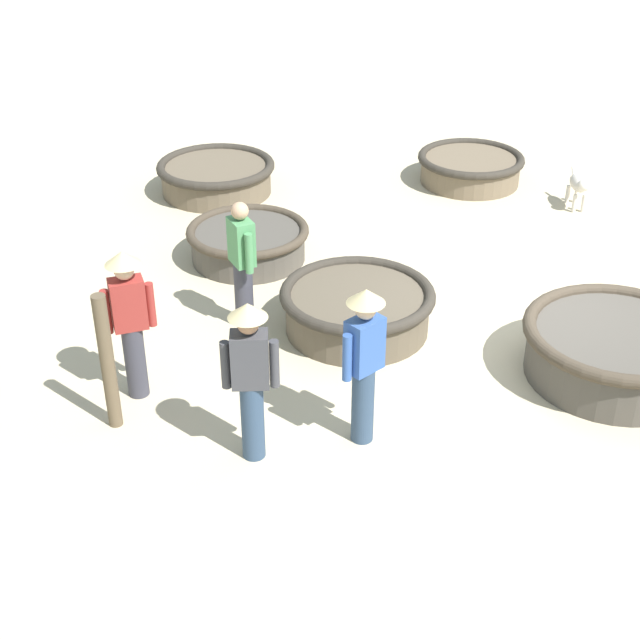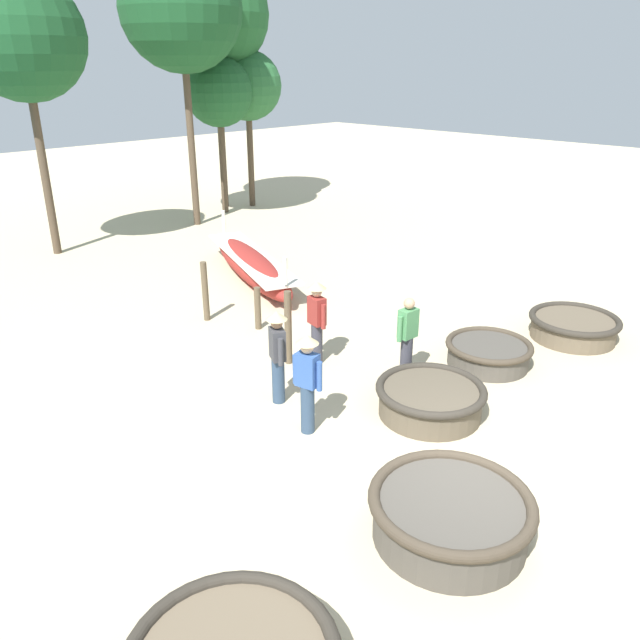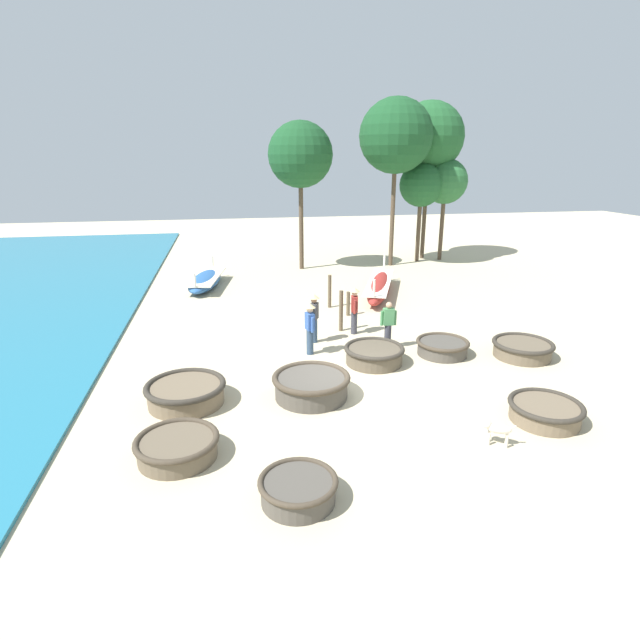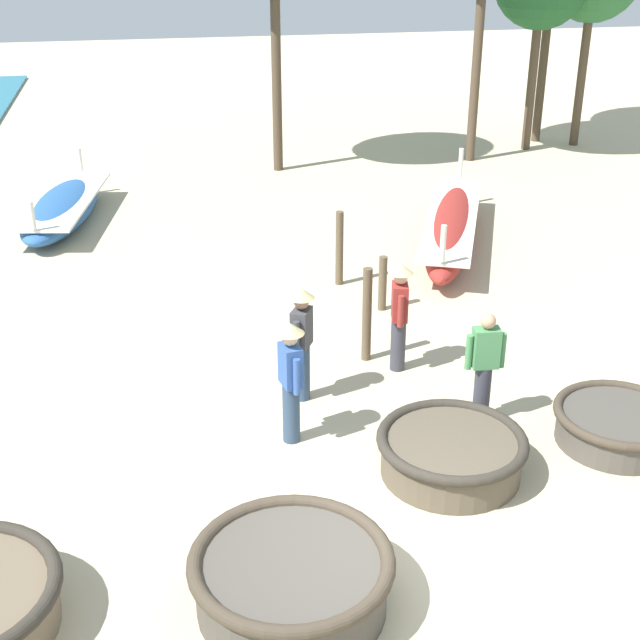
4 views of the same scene
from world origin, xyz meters
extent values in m
plane|color=#C6B793|center=(0.00, 0.00, 0.00)|extent=(80.00, 80.00, 0.00)
cylinder|color=#4C473F|center=(-1.00, -0.21, 0.28)|extent=(1.87, 1.87, 0.55)
torus|color=#42382B|center=(-1.00, -0.21, 0.55)|extent=(2.02, 2.02, 0.15)
cylinder|color=brown|center=(1.23, 1.65, 0.24)|extent=(1.68, 1.68, 0.47)
torus|color=#332D26|center=(1.23, 1.65, 0.47)|extent=(1.82, 1.82, 0.13)
cylinder|color=#4C473F|center=(3.54, 1.92, 0.21)|extent=(1.53, 1.53, 0.42)
torus|color=#42382B|center=(3.54, 1.92, 0.42)|extent=(1.65, 1.65, 0.12)
ellipsoid|color=#285693|center=(-4.08, 12.06, 0.31)|extent=(1.99, 4.52, 0.61)
cube|color=silver|center=(-4.08, 12.06, 0.50)|extent=(1.98, 4.18, 0.06)
cylinder|color=silver|center=(-3.74, 14.04, 0.84)|extent=(0.10, 0.10, 0.55)
cylinder|color=silver|center=(-4.41, 10.08, 0.84)|extent=(0.10, 0.10, 0.55)
ellipsoid|color=maroon|center=(3.69, 9.20, 0.36)|extent=(2.99, 5.63, 0.72)
cube|color=silver|center=(3.69, 9.20, 0.59)|extent=(2.86, 5.22, 0.06)
cylinder|color=silver|center=(4.67, 11.63, 0.99)|extent=(0.10, 0.10, 0.65)
cylinder|color=silver|center=(2.71, 6.77, 0.99)|extent=(0.10, 0.10, 0.65)
cylinder|color=#2D425B|center=(-0.54, 2.72, 0.41)|extent=(0.22, 0.22, 0.82)
cube|color=#33569E|center=(-0.54, 2.72, 1.09)|extent=(0.28, 0.38, 0.54)
sphere|color=#DBB28E|center=(-0.54, 2.72, 1.47)|extent=(0.20, 0.20, 0.20)
cylinder|color=#33569E|center=(-0.59, 2.94, 1.04)|extent=(0.09, 0.09, 0.48)
cylinder|color=#33569E|center=(-0.50, 2.51, 1.04)|extent=(0.09, 0.09, 0.48)
cone|color=#D1BC84|center=(-0.54, 2.72, 1.60)|extent=(0.36, 0.36, 0.14)
cylinder|color=#383842|center=(2.00, 2.74, 0.41)|extent=(0.22, 0.22, 0.82)
cube|color=#4C8E56|center=(2.00, 2.74, 1.09)|extent=(0.35, 0.24, 0.54)
sphere|color=tan|center=(2.00, 2.74, 1.47)|extent=(0.20, 0.20, 0.20)
cylinder|color=#4C8E56|center=(1.78, 2.75, 1.04)|extent=(0.09, 0.09, 0.48)
cylinder|color=#4C8E56|center=(2.22, 2.72, 1.04)|extent=(0.09, 0.09, 0.48)
cylinder|color=#2D425B|center=(-0.24, 3.75, 0.41)|extent=(0.22, 0.22, 0.82)
cube|color=#3D3D42|center=(-0.24, 3.75, 1.09)|extent=(0.35, 0.40, 0.54)
sphere|color=#A37556|center=(-0.24, 3.75, 1.47)|extent=(0.20, 0.20, 0.20)
cylinder|color=#3D3D42|center=(-0.34, 3.56, 1.04)|extent=(0.09, 0.09, 0.48)
cylinder|color=#3D3D42|center=(-0.13, 3.94, 1.04)|extent=(0.09, 0.09, 0.48)
cone|color=#D1BC84|center=(-0.24, 3.75, 1.60)|extent=(0.36, 0.36, 0.14)
cylinder|color=#383842|center=(1.29, 4.34, 0.41)|extent=(0.22, 0.22, 0.82)
cube|color=maroon|center=(1.29, 4.34, 1.09)|extent=(0.28, 0.38, 0.54)
sphere|color=#DBB28E|center=(1.29, 4.34, 1.47)|extent=(0.20, 0.20, 0.20)
cylinder|color=maroon|center=(1.25, 4.12, 1.04)|extent=(0.09, 0.09, 0.48)
cylinder|color=maroon|center=(1.33, 4.55, 1.04)|extent=(0.09, 0.09, 0.48)
cone|color=#D1BC84|center=(1.29, 4.34, 1.60)|extent=(0.36, 0.36, 0.14)
cylinder|color=brown|center=(1.58, 6.44, 0.48)|extent=(0.14, 0.14, 0.95)
cylinder|color=brown|center=(0.91, 4.73, 0.74)|extent=(0.14, 0.14, 1.48)
cylinder|color=brown|center=(1.09, 7.66, 0.68)|extent=(0.14, 0.14, 1.37)
cylinder|color=#4C3D2D|center=(8.15, 16.16, 1.77)|extent=(0.24, 0.24, 3.55)
cylinder|color=#4C3D2D|center=(1.07, 15.32, 2.43)|extent=(0.24, 0.24, 4.86)
cylinder|color=#4C3D2D|center=(6.23, 15.32, 2.81)|extent=(0.24, 0.24, 5.62)
cylinder|color=#4C3D2D|center=(9.67, 16.35, 1.84)|extent=(0.24, 0.24, 3.69)
cylinder|color=#4C3D2D|center=(8.79, 16.98, 2.82)|extent=(0.24, 0.24, 5.64)
camera|label=1|loc=(-6.32, 6.60, 5.46)|focal=50.00mm
camera|label=2|loc=(-6.44, -3.34, 5.42)|focal=35.00mm
camera|label=3|loc=(-2.91, -11.73, 5.92)|focal=28.00mm
camera|label=4|loc=(-1.96, -6.89, 6.30)|focal=50.00mm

